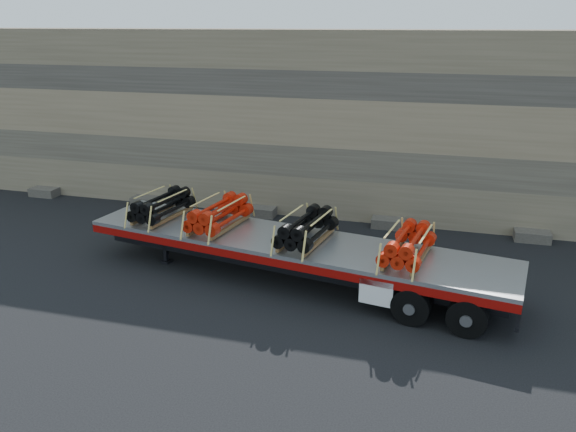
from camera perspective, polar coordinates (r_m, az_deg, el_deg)
name	(u,v)px	position (r m, az deg, el deg)	size (l,w,h in m)	color
ground	(306,273)	(17.26, 1.82, -5.77)	(120.00, 120.00, 0.00)	black
rock_wall	(346,123)	(22.35, 5.95, 9.34)	(44.00, 3.00, 7.00)	#7A6B54
trailer	(291,260)	(16.56, 0.27, -4.45)	(12.76, 2.45, 1.28)	#B0B3B8
bundle_front	(162,206)	(18.44, -12.67, 0.97)	(1.09, 2.19, 0.78)	black
bundle_midfront	(219,215)	(17.26, -7.02, 0.12)	(1.15, 2.29, 0.81)	red
bundle_midrear	(306,229)	(15.99, 1.88, -1.34)	(1.13, 2.25, 0.80)	black
bundle_rear	(408,246)	(15.17, 12.07, -2.98)	(1.09, 2.19, 0.77)	red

